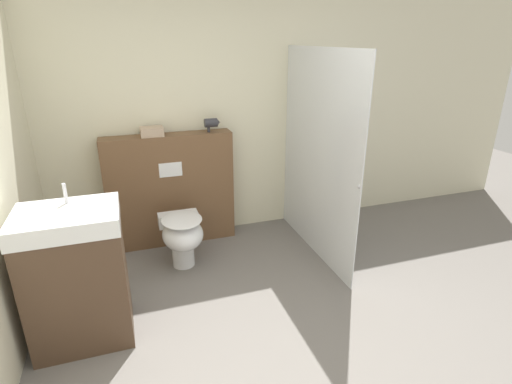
# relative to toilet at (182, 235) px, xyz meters

# --- Properties ---
(ground_plane) EXTENTS (12.00, 12.00, 0.00)m
(ground_plane) POSITION_rel_toilet_xyz_m (0.38, -1.51, -0.33)
(ground_plane) COLOR slate
(wall_back) EXTENTS (8.00, 0.06, 2.50)m
(wall_back) POSITION_rel_toilet_xyz_m (0.38, 0.72, 0.92)
(wall_back) COLOR beige
(wall_back) RESTS_ON ground_plane
(partition_panel) EXTENTS (1.26, 0.22, 1.15)m
(partition_panel) POSITION_rel_toilet_xyz_m (-0.01, 0.56, 0.24)
(partition_panel) COLOR brown
(partition_panel) RESTS_ON ground_plane
(shower_glass) EXTENTS (0.04, 1.52, 1.95)m
(shower_glass) POSITION_rel_toilet_xyz_m (1.30, -0.07, 0.64)
(shower_glass) COLOR silver
(shower_glass) RESTS_ON ground_plane
(toilet) EXTENTS (0.37, 0.56, 0.52)m
(toilet) POSITION_rel_toilet_xyz_m (0.00, 0.00, 0.00)
(toilet) COLOR white
(toilet) RESTS_ON ground_plane
(sink_vanity) EXTENTS (0.65, 0.50, 1.13)m
(sink_vanity) POSITION_rel_toilet_xyz_m (-0.82, -0.70, 0.16)
(sink_vanity) COLOR #473323
(sink_vanity) RESTS_ON ground_plane
(hair_drier) EXTENTS (0.16, 0.09, 0.14)m
(hair_drier) POSITION_rel_toilet_xyz_m (0.43, 0.54, 0.90)
(hair_drier) COLOR #2D2D33
(hair_drier) RESTS_ON partition_panel
(folded_towel) EXTENTS (0.21, 0.18, 0.08)m
(folded_towel) POSITION_rel_toilet_xyz_m (-0.15, 0.56, 0.85)
(folded_towel) COLOR tan
(folded_towel) RESTS_ON partition_panel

